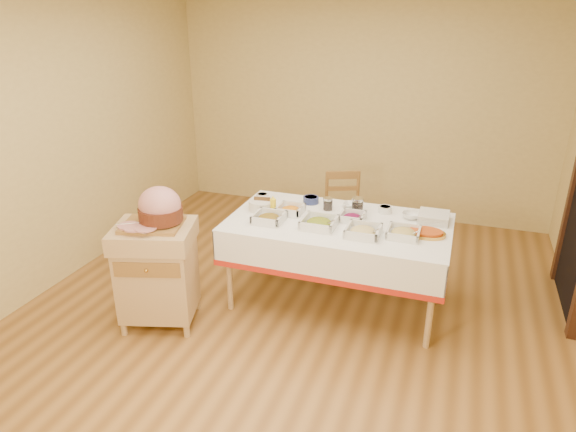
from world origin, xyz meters
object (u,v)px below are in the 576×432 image
object	(u,v)px
plate_stack	(434,217)
brass_platter	(426,233)
ham_on_board	(159,209)
preserve_jar_right	(357,206)
dining_table	(338,239)
preserve_jar_left	(328,204)
butcher_cart	(157,269)
mustard_bottle	(273,205)
bread_basket	(262,205)
dining_chair	(343,213)

from	to	relation	value
plate_stack	brass_platter	world-z (taller)	plate_stack
ham_on_board	preserve_jar_right	world-z (taller)	ham_on_board
dining_table	preserve_jar_left	size ratio (longest dim) A/B	16.54
ham_on_board	brass_platter	distance (m)	2.07
ham_on_board	brass_platter	bearing A→B (deg)	20.04
butcher_cart	preserve_jar_right	bearing A→B (deg)	36.91
preserve_jar_left	plate_stack	size ratio (longest dim) A/B	0.45
mustard_bottle	bread_basket	size ratio (longest dim) A/B	0.67
butcher_cart	preserve_jar_left	world-z (taller)	preserve_jar_left
dining_chair	brass_platter	size ratio (longest dim) A/B	2.82
dining_table	dining_chair	size ratio (longest dim) A/B	2.14
preserve_jar_right	bread_basket	bearing A→B (deg)	-165.40
preserve_jar_right	mustard_bottle	size ratio (longest dim) A/B	0.82
plate_stack	brass_platter	xyz separation A→B (m)	(-0.03, -0.30, -0.02)
plate_stack	mustard_bottle	bearing A→B (deg)	-168.49
butcher_cart	mustard_bottle	size ratio (longest dim) A/B	5.31
mustard_bottle	bread_basket	xyz separation A→B (m)	(-0.12, 0.05, -0.03)
brass_platter	dining_table	bearing A→B (deg)	176.91
preserve_jar_left	brass_platter	distance (m)	0.91
bread_basket	plate_stack	size ratio (longest dim) A/B	0.99
dining_table	brass_platter	distance (m)	0.73
dining_table	preserve_jar_left	xyz separation A→B (m)	(-0.16, 0.23, 0.21)
butcher_cart	ham_on_board	xyz separation A→B (m)	(0.05, 0.04, 0.50)
dining_table	plate_stack	distance (m)	0.81
preserve_jar_right	brass_platter	xyz separation A→B (m)	(0.61, -0.29, -0.04)
preserve_jar_left	plate_stack	world-z (taller)	preserve_jar_left
butcher_cart	bread_basket	bearing A→B (deg)	55.13
preserve_jar_right	plate_stack	world-z (taller)	preserve_jar_right
butcher_cart	plate_stack	world-z (taller)	butcher_cart
bread_basket	dining_chair	bearing A→B (deg)	61.00
plate_stack	brass_platter	size ratio (longest dim) A/B	0.80
plate_stack	dining_chair	bearing A→B (deg)	142.30
ham_on_board	dining_table	bearing A→B (deg)	31.28
mustard_bottle	brass_platter	world-z (taller)	mustard_bottle
ham_on_board	preserve_jar_left	distance (m)	1.46
dining_chair	preserve_jar_right	size ratio (longest dim) A/B	6.44
dining_table	ham_on_board	distance (m)	1.48
bread_basket	brass_platter	world-z (taller)	bread_basket
bread_basket	plate_stack	bearing A→B (deg)	8.77
butcher_cart	bread_basket	distance (m)	1.05
preserve_jar_right	mustard_bottle	world-z (taller)	mustard_bottle
dining_table	mustard_bottle	bearing A→B (deg)	-179.59
butcher_cart	dining_chair	size ratio (longest dim) A/B	1.00
preserve_jar_right	preserve_jar_left	bearing A→B (deg)	-175.20
butcher_cart	ham_on_board	world-z (taller)	ham_on_board
dining_table	ham_on_board	size ratio (longest dim) A/B	3.86
dining_chair	mustard_bottle	xyz separation A→B (m)	(-0.40, -0.98, 0.39)
bread_basket	brass_platter	bearing A→B (deg)	-3.29
bread_basket	preserve_jar_left	bearing A→B (deg)	19.00
dining_table	butcher_cart	bearing A→B (deg)	-148.45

